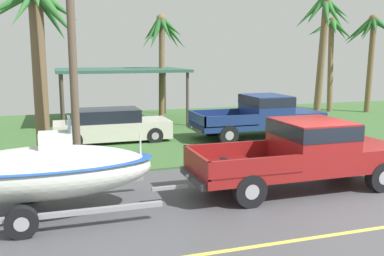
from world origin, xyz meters
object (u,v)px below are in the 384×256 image
(pickup_truck_towing, at_px, (310,151))
(carport_awning, at_px, (120,71))
(palm_tree_far_right, at_px, (323,23))
(palm_tree_far_left, at_px, (331,40))
(boat_on_trailer, at_px, (45,172))
(palm_tree_near_right, at_px, (162,38))
(utility_pole, at_px, (71,31))
(palm_tree_mid, at_px, (372,36))
(palm_tree_near_left, at_px, (38,28))
(parked_sedan_near, at_px, (111,126))
(parked_pickup_background, at_px, (265,114))

(pickup_truck_towing, bearing_deg, carport_awning, 103.64)
(palm_tree_far_right, bearing_deg, palm_tree_far_left, 47.62)
(carport_awning, height_order, palm_tree_far_right, palm_tree_far_right)
(palm_tree_far_left, xyz_separation_m, palm_tree_far_right, (-2.55, -2.79, 0.73))
(boat_on_trailer, xyz_separation_m, palm_tree_near_right, (5.84, 12.78, 3.37))
(boat_on_trailer, bearing_deg, utility_pole, 76.29)
(palm_tree_far_left, bearing_deg, boat_on_trailer, -141.74)
(palm_tree_mid, bearing_deg, utility_pole, -154.47)
(palm_tree_near_left, xyz_separation_m, utility_pole, (0.96, -1.42, -0.14))
(pickup_truck_towing, xyz_separation_m, parked_sedan_near, (-4.28, 7.75, -0.35))
(palm_tree_mid, bearing_deg, parked_sedan_near, -165.46)
(palm_tree_far_left, bearing_deg, palm_tree_mid, -26.61)
(palm_tree_near_right, distance_m, palm_tree_far_left, 10.59)
(pickup_truck_towing, distance_m, boat_on_trailer, 6.69)
(parked_pickup_background, height_order, parked_sedan_near, parked_pickup_background)
(palm_tree_near_right, relative_size, palm_tree_far_right, 0.84)
(palm_tree_near_right, height_order, palm_tree_far_left, palm_tree_far_left)
(pickup_truck_towing, height_order, palm_tree_near_right, palm_tree_near_right)
(palm_tree_near_left, distance_m, palm_tree_far_left, 18.39)
(palm_tree_near_left, relative_size, palm_tree_far_left, 1.01)
(boat_on_trailer, bearing_deg, parked_pickup_background, 37.24)
(carport_awning, height_order, palm_tree_far_left, palm_tree_far_left)
(pickup_truck_towing, relative_size, parked_sedan_near, 1.29)
(palm_tree_near_left, bearing_deg, boat_on_trailer, -88.76)
(parked_sedan_near, xyz_separation_m, palm_tree_mid, (16.08, 4.17, 3.95))
(palm_tree_mid, xyz_separation_m, palm_tree_far_left, (-2.07, 1.03, -0.20))
(palm_tree_near_left, relative_size, palm_tree_near_right, 1.04)
(palm_tree_far_left, distance_m, palm_tree_far_right, 3.85)
(pickup_truck_towing, distance_m, carport_awning, 13.28)
(pickup_truck_towing, xyz_separation_m, palm_tree_far_left, (9.74, 12.96, 3.40))
(pickup_truck_towing, height_order, palm_tree_far_right, palm_tree_far_right)
(pickup_truck_towing, distance_m, parked_pickup_background, 7.05)
(palm_tree_mid, bearing_deg, pickup_truck_towing, -134.71)
(boat_on_trailer, distance_m, parked_sedan_near, 8.13)
(carport_awning, xyz_separation_m, palm_tree_near_right, (2.25, -0.02, 1.70))
(parked_sedan_near, relative_size, palm_tree_mid, 0.78)
(utility_pole, bearing_deg, parked_pickup_background, 21.97)
(palm_tree_mid, bearing_deg, palm_tree_far_left, 153.39)
(pickup_truck_towing, xyz_separation_m, boat_on_trailer, (-6.69, 0.00, -0.01))
(boat_on_trailer, distance_m, parked_pickup_background, 11.10)
(parked_pickup_background, height_order, carport_awning, carport_awning)
(pickup_truck_towing, height_order, boat_on_trailer, boat_on_trailer)
(parked_sedan_near, distance_m, palm_tree_near_left, 5.30)
(boat_on_trailer, bearing_deg, palm_tree_mid, 32.81)
(parked_sedan_near, relative_size, palm_tree_near_left, 0.79)
(palm_tree_mid, bearing_deg, boat_on_trailer, -147.19)
(pickup_truck_towing, bearing_deg, palm_tree_mid, 45.29)
(pickup_truck_towing, bearing_deg, palm_tree_near_left, 144.13)
(parked_pickup_background, height_order, utility_pole, utility_pole)
(boat_on_trailer, height_order, palm_tree_near_left, palm_tree_near_left)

